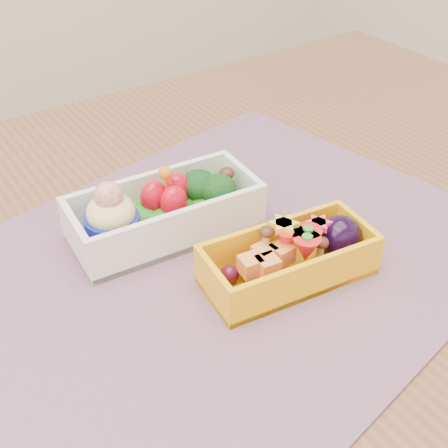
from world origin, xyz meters
TOP-DOWN VIEW (x-y plane):
  - table at (0.00, 0.00)m, footprint 1.20×0.80m
  - placemat at (-0.00, -0.02)m, footprint 0.60×0.50m
  - bento_white at (-0.02, 0.04)m, footprint 0.19×0.10m
  - bento_yellow at (0.04, -0.08)m, footprint 0.16×0.09m

SIDE VIEW (x-z plane):
  - table at x=0.00m, z-range 0.28..1.03m
  - placemat at x=0.00m, z-range 0.75..0.75m
  - bento_yellow at x=0.04m, z-range 0.75..0.80m
  - bento_white at x=-0.02m, z-range 0.74..0.82m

